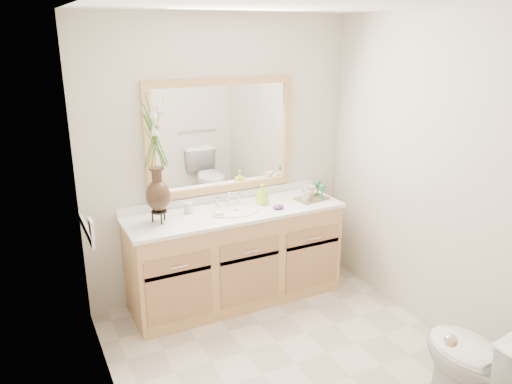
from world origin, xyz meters
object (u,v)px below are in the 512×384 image
toilet (479,366)px  soap_bottle (262,195)px  flower_vase (155,144)px  tumbler (188,208)px  tray (311,199)px

toilet → soap_bottle: size_ratio=4.60×
toilet → flower_vase: flower_vase is taller
toilet → tumbler: bearing=-62.4°
tumbler → toilet: bearing=-62.4°
soap_bottle → tray: (0.45, -0.08, -0.07)m
flower_vase → soap_bottle: size_ratio=5.60×
tumbler → soap_bottle: soap_bottle is taller
tray → tumbler: bearing=161.3°
tumbler → tray: size_ratio=0.32×
flower_vase → tumbler: flower_vase is taller
tumbler → tray: tumbler is taller
toilet → tumbler: 2.36m
flower_vase → tray: 1.49m
tumbler → tray: (1.09, -0.16, -0.04)m
soap_bottle → flower_vase: bearing=167.7°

